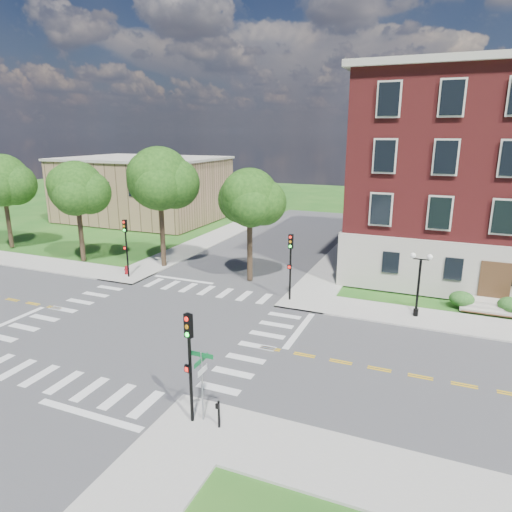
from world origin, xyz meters
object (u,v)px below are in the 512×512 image
at_px(traffic_signal_ne, 290,258).
at_px(fire_hydrant, 126,270).
at_px(traffic_signal_se, 189,354).
at_px(push_button_post, 219,413).
at_px(twin_lamp_west, 419,281).
at_px(street_sign_pole, 202,373).
at_px(traffic_signal_nw, 126,241).

relative_size(traffic_signal_ne, fire_hydrant, 6.40).
height_order(traffic_signal_se, push_button_post, traffic_signal_se).
relative_size(push_button_post, fire_hydrant, 1.60).
distance_m(twin_lamp_west, street_sign_pole, 16.90).
distance_m(traffic_signal_ne, push_button_post, 15.39).
relative_size(twin_lamp_west, fire_hydrant, 5.64).
bearing_deg(push_button_post, traffic_signal_nw, 136.97).
height_order(street_sign_pole, fire_hydrant, street_sign_pole).
relative_size(street_sign_pole, push_button_post, 2.58).
bearing_deg(traffic_signal_ne, push_button_post, -82.46).
distance_m(traffic_signal_nw, fire_hydrant, 2.84).
bearing_deg(twin_lamp_west, traffic_signal_ne, -177.81).
bearing_deg(traffic_signal_nw, traffic_signal_se, -45.37).
bearing_deg(traffic_signal_ne, traffic_signal_se, -87.12).
xyz_separation_m(traffic_signal_nw, push_button_post, (16.10, -15.03, -2.39)).
relative_size(traffic_signal_ne, traffic_signal_nw, 1.00).
xyz_separation_m(twin_lamp_west, fire_hydrant, (-23.31, 0.14, -2.06)).
xyz_separation_m(street_sign_pole, push_button_post, (0.84, -0.22, -1.51)).
height_order(traffic_signal_ne, push_button_post, traffic_signal_ne).
height_order(traffic_signal_nw, street_sign_pole, traffic_signal_nw).
bearing_deg(twin_lamp_west, traffic_signal_se, -116.90).
relative_size(twin_lamp_west, street_sign_pole, 1.36).
relative_size(traffic_signal_se, traffic_signal_nw, 1.00).
xyz_separation_m(traffic_signal_ne, fire_hydrant, (-14.72, 0.47, -2.72)).
distance_m(traffic_signal_se, traffic_signal_nw, 21.15).
distance_m(traffic_signal_nw, push_button_post, 22.15).
bearing_deg(traffic_signal_se, traffic_signal_ne, 92.88).
bearing_deg(fire_hydrant, street_sign_pole, -43.98).
distance_m(traffic_signal_se, fire_hydrant, 22.12).
distance_m(street_sign_pole, fire_hydrant, 22.14).
bearing_deg(traffic_signal_nw, twin_lamp_west, 0.95).
bearing_deg(traffic_signal_se, street_sign_pole, 32.50).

